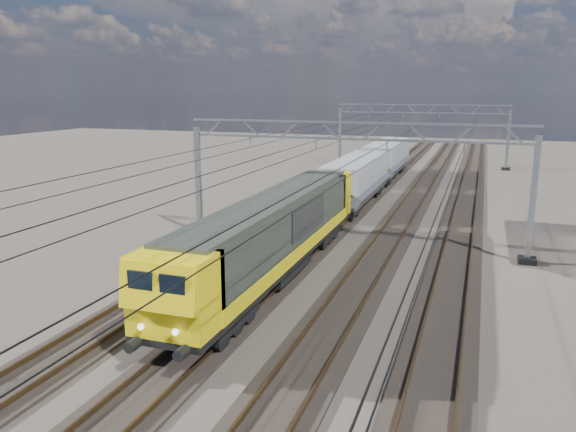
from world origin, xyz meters
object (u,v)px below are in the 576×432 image
(catenary_gantry_mid, at_px, (350,179))
(hopper_wagon_mid, at_px, (387,157))
(locomotive, at_px, (275,232))
(hopper_wagon_lead, at_px, (356,178))
(catenary_gantry_far, at_px, (420,133))

(catenary_gantry_mid, relative_size, hopper_wagon_mid, 1.53)
(locomotive, xyz_separation_m, hopper_wagon_mid, (-0.00, 31.90, -0.09))
(locomotive, distance_m, hopper_wagon_lead, 17.70)
(catenary_gantry_far, distance_m, hopper_wagon_mid, 11.04)
(hopper_wagon_mid, bearing_deg, catenary_gantry_far, 79.44)
(catenary_gantry_mid, distance_m, hopper_wagon_mid, 25.41)
(catenary_gantry_far, bearing_deg, hopper_wagon_lead, -94.59)
(locomotive, bearing_deg, catenary_gantry_mid, 73.19)
(catenary_gantry_mid, height_order, hopper_wagon_mid, catenary_gantry_mid)
(hopper_wagon_lead, xyz_separation_m, hopper_wagon_mid, (0.00, 14.20, 0.00))
(catenary_gantry_far, xyz_separation_m, locomotive, (-2.00, -42.62, -1.58))
(locomotive, height_order, hopper_wagon_lead, locomotive)
(catenary_gantry_mid, height_order, hopper_wagon_lead, catenary_gantry_mid)
(hopper_wagon_lead, bearing_deg, locomotive, -90.00)
(catenary_gantry_mid, xyz_separation_m, locomotive, (-2.00, -6.62, -1.58))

